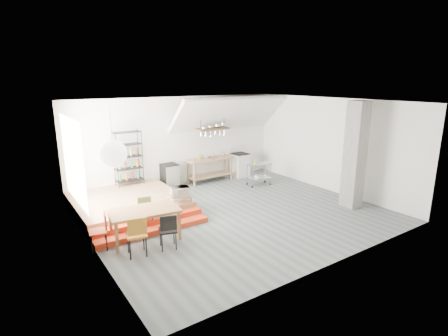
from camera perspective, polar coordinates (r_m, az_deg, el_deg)
floor at (r=10.28m, az=1.83°, el=-7.34°), size 8.00×8.00×0.00m
wall_back at (r=12.74m, az=-7.38°, el=4.30°), size 8.00×0.04×3.20m
wall_left at (r=8.20m, az=-21.41°, el=-2.21°), size 0.04×7.00×3.20m
wall_right at (r=12.53m, az=16.93°, el=3.62°), size 0.04×7.00×3.20m
ceiling at (r=9.57m, az=1.99°, el=10.77°), size 8.00×7.00×0.02m
slope_ceiling at (r=13.02m, az=0.87°, el=8.84°), size 4.40×1.44×1.32m
window_pane at (r=9.58m, az=-23.44°, el=1.13°), size 0.02×2.50×2.20m
platform at (r=10.83m, az=-15.42°, el=-5.59°), size 3.00×3.00×0.40m
step_lower at (r=9.17m, az=-11.33°, el=-9.94°), size 3.00×0.35×0.13m
step_upper at (r=9.44m, az=-12.19°, el=-8.82°), size 3.00×0.35×0.27m
concrete_column at (r=11.09m, az=20.60°, el=2.00°), size 0.50×0.50×3.20m
kitchen_counter at (r=13.17m, az=-2.28°, el=0.40°), size 1.80×0.60×0.91m
stove at (r=13.97m, az=2.60°, el=0.60°), size 0.60×0.60×1.18m
pot_rack at (r=12.74m, az=-1.70°, el=6.12°), size 1.20×0.50×1.43m
wire_shelving at (r=11.77m, az=-15.38°, el=1.72°), size 0.88×0.38×1.80m
microwave_shelf at (r=10.01m, az=-7.22°, el=-4.72°), size 0.60×0.40×0.16m
paper_lantern at (r=8.07m, az=-17.63°, el=2.26°), size 0.60×0.60×0.60m
dining_table at (r=8.61m, az=-12.91°, el=-7.18°), size 1.73×1.10×0.77m
chair_mustard at (r=7.92m, az=-14.06°, el=-10.23°), size 0.51×0.51×0.94m
chair_black at (r=8.11m, az=-9.13°, el=-9.72°), size 0.49×0.49×0.86m
chair_olive at (r=9.39m, az=-12.72°, el=-6.69°), size 0.45×0.45×0.81m
chair_red at (r=8.51m, az=-19.44°, el=-9.27°), size 0.45×0.45×0.85m
rolling_cart at (r=12.82m, az=5.74°, el=-0.53°), size 0.88×0.59×0.81m
mini_fridge at (r=12.50m, az=-8.86°, el=-1.37°), size 0.53×0.53×0.90m
microwave at (r=9.96m, az=-7.25°, el=-3.86°), size 0.57×0.44×0.28m
bowl at (r=13.04m, az=-2.29°, el=1.67°), size 0.31×0.31×0.06m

